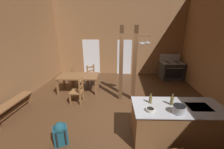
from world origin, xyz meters
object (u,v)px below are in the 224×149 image
object	(u,v)px
backpack	(60,133)
stockpot_on_counter	(179,109)
stove_range	(171,70)
dining_table	(78,77)
ladderback_chair_by_post	(92,75)
ladderback_chair_near_window	(78,91)
bench_along_left_wall	(13,105)
kitchen_island	(176,122)
ladderback_chair_at_table_end	(76,75)
bottle_short_on_counter	(172,101)
mixing_bowl_on_counter	(150,110)
bottle_tall_on_counter	(150,99)

from	to	relation	value
backpack	stockpot_on_counter	distance (m)	2.76
stove_range	dining_table	xyz separation A→B (m)	(-4.59, -1.96, 0.17)
backpack	stockpot_on_counter	bearing A→B (deg)	2.65
dining_table	ladderback_chair_by_post	xyz separation A→B (m)	(0.41, 0.90, -0.20)
ladderback_chair_near_window	bench_along_left_wall	distance (m)	2.08
kitchen_island	ladderback_chair_at_table_end	world-z (taller)	ladderback_chair_at_table_end
ladderback_chair_by_post	bottle_short_on_counter	distance (m)	4.32
bottle_short_on_counter	stockpot_on_counter	bearing A→B (deg)	-84.96
dining_table	stockpot_on_counter	bearing A→B (deg)	-41.89
stockpot_on_counter	bottle_short_on_counter	distance (m)	0.35
ladderback_chair_by_post	backpack	world-z (taller)	ladderback_chair_by_post
kitchen_island	ladderback_chair_at_table_end	bearing A→B (deg)	137.35
stove_range	ladderback_chair_near_window	world-z (taller)	stove_range
ladderback_chair_by_post	bench_along_left_wall	world-z (taller)	ladderback_chair_by_post
ladderback_chair_by_post	bottle_short_on_counter	bearing A→B (deg)	-51.42
stove_range	bottle_short_on_counter	world-z (taller)	stove_range
mixing_bowl_on_counter	bottle_short_on_counter	world-z (taller)	bottle_short_on_counter
ladderback_chair_near_window	kitchen_island	bearing A→B (deg)	-27.69
bench_along_left_wall	kitchen_island	bearing A→B (deg)	-7.93
dining_table	bottle_short_on_counter	bearing A→B (deg)	-38.42
dining_table	ladderback_chair_by_post	size ratio (longest dim) A/B	1.86
bench_along_left_wall	backpack	xyz separation A→B (m)	(2.07, -1.08, 0.01)
bench_along_left_wall	mixing_bowl_on_counter	size ratio (longest dim) A/B	7.98
dining_table	mixing_bowl_on_counter	size ratio (longest dim) A/B	9.02
ladderback_chair_at_table_end	dining_table	bearing A→B (deg)	-63.75
ladderback_chair_near_window	bottle_short_on_counter	distance (m)	3.24
bottle_tall_on_counter	bottle_short_on_counter	world-z (taller)	bottle_short_on_counter
backpack	stockpot_on_counter	xyz separation A→B (m)	(2.66, 0.12, 0.69)
stove_range	stockpot_on_counter	distance (m)	5.00
bottle_tall_on_counter	bottle_short_on_counter	distance (m)	0.50
backpack	stockpot_on_counter	world-z (taller)	stockpot_on_counter
bench_along_left_wall	bottle_short_on_counter	xyz separation A→B (m)	(4.70, -0.61, 0.71)
kitchen_island	bottle_tall_on_counter	world-z (taller)	bottle_tall_on_counter
bench_along_left_wall	stockpot_on_counter	bearing A→B (deg)	-11.44
bench_along_left_wall	backpack	size ratio (longest dim) A/B	2.62
ladderback_chair_near_window	stockpot_on_counter	size ratio (longest dim) A/B	2.95
backpack	ladderback_chair_near_window	bearing A→B (deg)	95.48
dining_table	ladderback_chair_at_table_end	distance (m)	0.98
bottle_tall_on_counter	bench_along_left_wall	bearing A→B (deg)	172.46
stove_range	backpack	distance (m)	6.40
stockpot_on_counter	mixing_bowl_on_counter	xyz separation A→B (m)	(-0.59, 0.04, -0.06)
ladderback_chair_near_window	backpack	xyz separation A→B (m)	(0.19, -1.97, -0.14)
stove_range	ladderback_chair_near_window	distance (m)	5.22
dining_table	bottle_short_on_counter	distance (m)	3.95
dining_table	ladderback_chair_at_table_end	bearing A→B (deg)	116.25
kitchen_island	bottle_tall_on_counter	bearing A→B (deg)	169.55
stockpot_on_counter	bottle_tall_on_counter	xyz separation A→B (m)	(-0.52, 0.40, 0.00)
stove_range	backpack	world-z (taller)	stove_range
dining_table	stove_range	bearing A→B (deg)	23.13
dining_table	backpack	xyz separation A→B (m)	(0.45, -2.91, -0.34)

